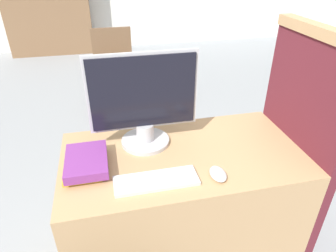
{
  "coord_description": "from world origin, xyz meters",
  "views": [
    {
      "loc": [
        -0.33,
        -0.82,
        1.61
      ],
      "look_at": [
        -0.08,
        0.28,
        0.94
      ],
      "focal_mm": 32.0,
      "sensor_mm": 36.0,
      "label": 1
    }
  ],
  "objects_px": {
    "keyboard": "(156,181)",
    "far_chair": "(114,65)",
    "monitor": "(144,102)",
    "mouse": "(218,174)",
    "book_stack": "(85,162)"
  },
  "relations": [
    {
      "from": "mouse",
      "to": "far_chair",
      "type": "relative_size",
      "value": 0.12
    },
    {
      "from": "mouse",
      "to": "book_stack",
      "type": "relative_size",
      "value": 0.43
    },
    {
      "from": "mouse",
      "to": "far_chair",
      "type": "bearing_deg",
      "value": 97.48
    },
    {
      "from": "keyboard",
      "to": "mouse",
      "type": "bearing_deg",
      "value": -5.16
    },
    {
      "from": "mouse",
      "to": "far_chair",
      "type": "distance_m",
      "value": 2.41
    },
    {
      "from": "book_stack",
      "to": "monitor",
      "type": "bearing_deg",
      "value": 27.13
    },
    {
      "from": "monitor",
      "to": "mouse",
      "type": "xyz_separation_m",
      "value": [
        0.26,
        -0.34,
        -0.21
      ]
    },
    {
      "from": "keyboard",
      "to": "far_chair",
      "type": "bearing_deg",
      "value": 91.06
    },
    {
      "from": "keyboard",
      "to": "book_stack",
      "type": "distance_m",
      "value": 0.33
    },
    {
      "from": "mouse",
      "to": "book_stack",
      "type": "distance_m",
      "value": 0.59
    },
    {
      "from": "mouse",
      "to": "keyboard",
      "type": "bearing_deg",
      "value": 174.84
    },
    {
      "from": "keyboard",
      "to": "monitor",
      "type": "bearing_deg",
      "value": 89.4
    },
    {
      "from": "monitor",
      "to": "far_chair",
      "type": "bearing_deg",
      "value": 91.32
    },
    {
      "from": "monitor",
      "to": "mouse",
      "type": "height_order",
      "value": "monitor"
    },
    {
      "from": "far_chair",
      "to": "mouse",
      "type": "bearing_deg",
      "value": -134.89
    }
  ]
}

